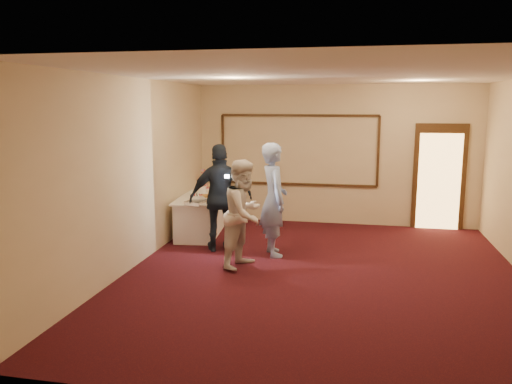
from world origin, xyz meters
TOP-DOWN VIEW (x-y plane):
  - floor at (0.00, 0.00)m, footprint 7.00×7.00m
  - room_walls at (0.00, 0.00)m, footprint 6.04×7.04m
  - wall_molding at (-0.80, 3.47)m, footprint 3.45×0.04m
  - doorway at (2.15, 3.45)m, footprint 1.05×0.07m
  - buffet_table at (-2.59, 2.18)m, footprint 1.03×2.17m
  - pavlova_tray at (-2.39, 1.29)m, footprint 0.43×0.52m
  - cupcake_stand at (-2.82, 3.08)m, footprint 0.31×0.31m
  - plate_stack_a at (-2.62, 2.21)m, footprint 0.20×0.20m
  - plate_stack_b at (-2.45, 2.54)m, footprint 0.18×0.18m
  - tart at (-2.47, 1.93)m, footprint 0.25×0.25m
  - man at (-0.91, 0.92)m, footprint 0.71×0.84m
  - woman at (-1.27, 0.21)m, footprint 0.88×1.00m
  - guest at (-1.87, 1.02)m, footprint 1.21×0.88m
  - camera_flash at (-1.68, 0.72)m, footprint 0.07×0.05m

SIDE VIEW (x-z plane):
  - floor at x=0.00m, z-range 0.00..0.00m
  - buffet_table at x=-2.59m, z-range 0.00..0.77m
  - tart at x=-2.47m, z-range 0.77..0.82m
  - pavlova_tray at x=-2.39m, z-range 0.76..0.93m
  - plate_stack_b at x=-2.45m, z-range 0.77..0.92m
  - plate_stack_a at x=-2.62m, z-range 0.77..0.94m
  - woman at x=-1.27m, z-range 0.00..1.73m
  - cupcake_stand at x=-2.82m, z-range 0.71..1.16m
  - guest at x=-1.87m, z-range 0.00..1.90m
  - man at x=-0.91m, z-range 0.00..1.95m
  - doorway at x=2.15m, z-range -0.02..2.18m
  - camera_flash at x=-1.68m, z-range 1.36..1.41m
  - wall_molding at x=-0.80m, z-range 0.83..2.38m
  - room_walls at x=0.00m, z-range 0.52..3.54m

